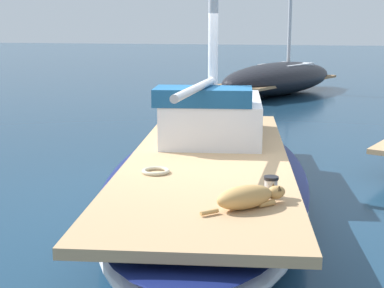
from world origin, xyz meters
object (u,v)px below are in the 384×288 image
at_px(moored_boat_far_astern, 279,77).
at_px(dog_tan, 248,197).
at_px(sailboat_main, 209,178).
at_px(coiled_rope, 156,171).
at_px(deck_winch, 271,187).

bearing_deg(moored_boat_far_astern, dog_tan, -86.67).
height_order(sailboat_main, coiled_rope, coiled_rope).
bearing_deg(sailboat_main, deck_winch, -60.34).
distance_m(sailboat_main, moored_boat_far_astern, 12.50).
distance_m(dog_tan, coiled_rope, 1.59).
height_order(dog_tan, moored_boat_far_astern, moored_boat_far_astern).
xyz_separation_m(deck_winch, coiled_rope, (-1.39, 0.64, -0.08)).
xyz_separation_m(sailboat_main, coiled_rope, (-0.42, -1.06, 0.35)).
bearing_deg(sailboat_main, coiled_rope, -111.41).
height_order(sailboat_main, moored_boat_far_astern, moored_boat_far_astern).
height_order(sailboat_main, deck_winch, deck_winch).
xyz_separation_m(sailboat_main, deck_winch, (0.97, -1.70, 0.42)).
distance_m(coiled_rope, moored_boat_far_astern, 13.57).
distance_m(sailboat_main, dog_tan, 2.28).
bearing_deg(sailboat_main, moored_boat_far_astern, 90.27).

